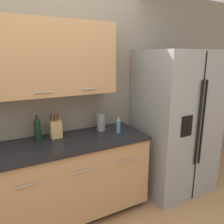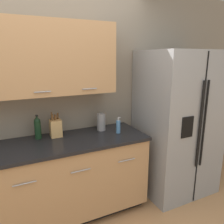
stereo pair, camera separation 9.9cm
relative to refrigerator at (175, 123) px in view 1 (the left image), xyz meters
The scene contains 7 objects.
wall_back 1.72m from the refrigerator, 166.73° to the left, with size 10.00×0.39×2.60m.
counter_unit 1.73m from the refrigerator, behind, with size 2.15×0.64×0.92m.
refrigerator is the anchor object (origin of this frame).
knife_block 1.55m from the refrigerator, behind, with size 0.12×0.12×0.28m.
wine_bottle 1.74m from the refrigerator, behind, with size 0.07×0.07×0.27m.
soap_dispenser 0.86m from the refrigerator, behind, with size 0.05×0.05×0.19m.
steel_canister 1.02m from the refrigerator, 167.57° to the left, with size 0.11×0.11×0.22m.
Camera 1 is at (-0.46, -1.16, 1.78)m, focal length 35.00 mm.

